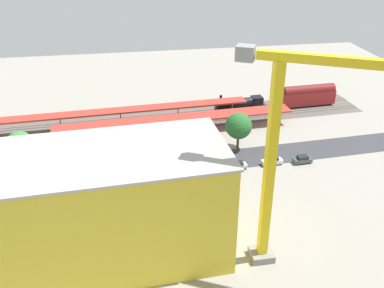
# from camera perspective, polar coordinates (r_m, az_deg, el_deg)

# --- Properties ---
(ground_plane) EXTENTS (185.27, 185.27, 0.00)m
(ground_plane) POSITION_cam_1_polar(r_m,az_deg,el_deg) (99.63, -3.00, -2.05)
(ground_plane) COLOR gray
(ground_plane) RESTS_ON ground
(rail_bed) EXTENTS (116.43, 20.90, 0.01)m
(rail_bed) POSITION_cam_1_polar(r_m,az_deg,el_deg) (119.31, -4.30, 3.11)
(rail_bed) COLOR #5B544C
(rail_bed) RESTS_ON ground
(street_asphalt) EXTENTS (116.12, 15.67, 0.01)m
(street_asphalt) POSITION_cam_1_polar(r_m,az_deg,el_deg) (96.99, -2.78, -2.93)
(street_asphalt) COLOR #38383D
(street_asphalt) RESTS_ON ground
(track_rails) EXTENTS (115.61, 14.48, 0.12)m
(track_rails) POSITION_cam_1_polar(r_m,az_deg,el_deg) (119.24, -4.30, 3.19)
(track_rails) COLOR #9E9EA8
(track_rails) RESTS_ON ground
(platform_canopy_near) EXTENTS (61.53, 8.78, 4.07)m
(platform_canopy_near) POSITION_cam_1_polar(r_m,az_deg,el_deg) (110.77, -2.12, 3.37)
(platform_canopy_near) COLOR #B73328
(platform_canopy_near) RESTS_ON ground
(platform_canopy_far) EXTENTS (68.61, 8.00, 4.61)m
(platform_canopy_far) POSITION_cam_1_polar(r_m,az_deg,el_deg) (115.60, -9.40, 4.34)
(platform_canopy_far) COLOR #B73328
(platform_canopy_far) RESTS_ON ground
(locomotive) EXTENTS (15.44, 3.60, 5.10)m
(locomotive) POSITION_cam_1_polar(r_m,az_deg,el_deg) (125.59, 6.51, 5.19)
(locomotive) COLOR black
(locomotive) RESTS_ON ground
(passenger_coach) EXTENTS (16.23, 4.12, 6.41)m
(passenger_coach) POSITION_cam_1_polar(r_m,az_deg,el_deg) (131.79, 15.00, 6.22)
(passenger_coach) COLOR black
(passenger_coach) RESTS_ON ground
(parked_car_0) EXTENTS (4.21, 2.09, 1.80)m
(parked_car_0) POSITION_cam_1_polar(r_m,az_deg,el_deg) (100.91, 14.29, -2.02)
(parked_car_0) COLOR black
(parked_car_0) RESTS_ON ground
(parked_car_1) EXTENTS (4.88, 2.18, 1.71)m
(parked_car_1) POSITION_cam_1_polar(r_m,az_deg,el_deg) (98.83, 10.46, -2.26)
(parked_car_1) COLOR black
(parked_car_1) RESTS_ON ground
(parked_car_2) EXTENTS (4.48, 2.17, 1.66)m
(parked_car_2) POSITION_cam_1_polar(r_m,az_deg,el_deg) (96.03, 5.94, -2.88)
(parked_car_2) COLOR black
(parked_car_2) RESTS_ON ground
(parked_car_3) EXTENTS (4.64, 1.86, 1.73)m
(parked_car_3) POSITION_cam_1_polar(r_m,az_deg,el_deg) (95.08, 1.84, -3.05)
(parked_car_3) COLOR black
(parked_car_3) RESTS_ON ground
(parked_car_4) EXTENTS (4.27, 2.09, 1.67)m
(parked_car_4) POSITION_cam_1_polar(r_m,az_deg,el_deg) (93.25, -2.91, -3.76)
(parked_car_4) COLOR black
(parked_car_4) RESTS_ON ground
(parked_car_5) EXTENTS (4.80, 1.89, 1.67)m
(parked_car_5) POSITION_cam_1_polar(r_m,az_deg,el_deg) (93.16, -7.22, -3.99)
(parked_car_5) COLOR black
(parked_car_5) RESTS_ON ground
(parked_car_6) EXTENTS (4.32, 2.09, 1.74)m
(parked_car_6) POSITION_cam_1_polar(r_m,az_deg,el_deg) (93.44, -11.85, -4.27)
(parked_car_6) COLOR black
(parked_car_6) RESTS_ON ground
(parked_car_7) EXTENTS (4.23, 2.15, 1.79)m
(parked_car_7) POSITION_cam_1_polar(r_m,az_deg,el_deg) (94.17, -16.40, -4.58)
(parked_car_7) COLOR black
(parked_car_7) RESTS_ON ground
(construction_building) EXTENTS (37.27, 19.35, 18.45)m
(construction_building) POSITION_cam_1_polar(r_m,az_deg,el_deg) (69.08, -10.93, -8.26)
(construction_building) COLOR yellow
(construction_building) RESTS_ON ground
(construction_roof_slab) EXTENTS (37.90, 19.99, 0.40)m
(construction_roof_slab) POSITION_cam_1_polar(r_m,az_deg,el_deg) (64.13, -11.66, -1.39)
(construction_roof_slab) COLOR #B7B2A8
(construction_roof_slab) RESTS_ON construction_building
(tower_crane) EXTENTS (24.86, 13.97, 34.41)m
(tower_crane) POSITION_cam_1_polar(r_m,az_deg,el_deg) (62.13, 12.47, -0.47)
(tower_crane) COLOR gray
(tower_crane) RESTS_ON ground
(box_truck_0) EXTENTS (8.66, 3.12, 3.47)m
(box_truck_0) POSITION_cam_1_polar(r_m,az_deg,el_deg) (86.10, -7.28, -6.12)
(box_truck_0) COLOR black
(box_truck_0) RESTS_ON ground
(street_tree_0) EXTENTS (4.64, 4.64, 7.48)m
(street_tree_0) POSITION_cam_1_polar(r_m,az_deg,el_deg) (99.58, -3.84, 1.25)
(street_tree_0) COLOR brown
(street_tree_0) RESTS_ON ground
(street_tree_1) EXTENTS (6.28, 6.28, 9.05)m
(street_tree_1) POSITION_cam_1_polar(r_m,az_deg,el_deg) (102.36, 6.14, 2.37)
(street_tree_1) COLOR brown
(street_tree_1) RESTS_ON ground
(street_tree_2) EXTENTS (5.70, 5.70, 7.91)m
(street_tree_2) POSITION_cam_1_polar(r_m,az_deg,el_deg) (100.13, -19.75, -0.33)
(street_tree_2) COLOR brown
(street_tree_2) RESTS_ON ground
(street_tree_3) EXTENTS (4.09, 4.09, 7.15)m
(street_tree_3) POSITION_cam_1_polar(r_m,az_deg,el_deg) (98.12, -8.65, 0.50)
(street_tree_3) COLOR brown
(street_tree_3) RESTS_ON ground
(street_tree_4) EXTENTS (4.35, 4.35, 6.37)m
(street_tree_4) POSITION_cam_1_polar(r_m,az_deg,el_deg) (98.14, -9.13, -0.10)
(street_tree_4) COLOR brown
(street_tree_4) RESTS_ON ground
(street_tree_5) EXTENTS (5.76, 5.76, 8.54)m
(street_tree_5) POSITION_cam_1_polar(r_m,az_deg,el_deg) (101.09, -21.65, -0.03)
(street_tree_5) COLOR brown
(street_tree_5) RESTS_ON ground
(traffic_light) EXTENTS (0.50, 0.36, 6.74)m
(traffic_light) POSITION_cam_1_polar(r_m,az_deg,el_deg) (92.00, 1.88, -1.52)
(traffic_light) COLOR #333333
(traffic_light) RESTS_ON ground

